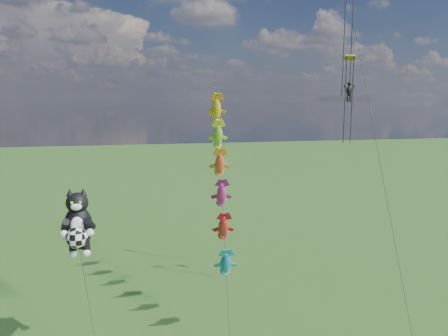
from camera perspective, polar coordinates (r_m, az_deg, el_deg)
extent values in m
cylinder|color=black|center=(32.94, -17.22, -16.63)|extent=(1.24, 2.52, 7.48)
ellipsoid|color=black|center=(32.60, -18.47, -7.23)|extent=(2.47, 2.28, 2.88)
ellipsoid|color=black|center=(32.09, -18.64, -4.33)|extent=(1.96, 1.89, 1.46)
cone|color=black|center=(31.98, -19.51, -3.01)|extent=(0.66, 0.66, 0.54)
cone|color=black|center=(31.88, -17.90, -2.97)|extent=(0.66, 0.66, 0.54)
ellipsoid|color=white|center=(31.55, -18.75, -4.81)|extent=(0.85, 0.65, 0.52)
ellipsoid|color=white|center=(31.88, -18.63, -7.09)|extent=(0.96, 0.67, 1.19)
sphere|color=gold|center=(31.46, -19.28, -4.32)|extent=(0.22, 0.22, 0.22)
sphere|color=gold|center=(31.39, -18.30, -4.30)|extent=(0.22, 0.22, 0.22)
sphere|color=white|center=(31.87, -20.18, -8.11)|extent=(0.54, 0.54, 0.54)
sphere|color=white|center=(31.66, -17.09, -8.06)|extent=(0.54, 0.54, 0.54)
sphere|color=white|center=(33.10, -19.12, -10.53)|extent=(0.58, 0.58, 0.58)
sphere|color=white|center=(33.00, -17.54, -10.51)|extent=(0.58, 0.58, 0.58)
sphere|color=white|center=(31.57, -18.67, -8.62)|extent=(1.46, 1.46, 1.46)
cylinder|color=black|center=(35.43, -0.33, -3.65)|extent=(1.86, 15.73, 20.04)
ellipsoid|color=blue|center=(33.40, 0.21, -12.35)|extent=(1.04, 2.19, 2.37)
ellipsoid|color=red|center=(34.33, -0.08, -7.79)|extent=(1.04, 2.19, 2.37)
ellipsoid|color=#D8338C|center=(35.47, -0.34, -3.50)|extent=(1.04, 2.19, 2.37)
ellipsoid|color=red|center=(36.80, -0.58, 0.50)|extent=(1.04, 2.19, 2.37)
ellipsoid|color=green|center=(38.30, -0.80, 4.21)|extent=(1.04, 2.19, 2.37)
ellipsoid|color=yellow|center=(39.94, -1.01, 7.63)|extent=(1.04, 2.19, 2.37)
cylinder|color=black|center=(34.56, 19.62, 1.05)|extent=(2.74, 16.88, 26.62)
cube|color=#1C8C1E|center=(39.28, 16.13, 13.70)|extent=(0.95, 0.66, 0.48)
cylinder|color=black|center=(38.99, 15.49, 8.34)|extent=(0.08, 0.08, 7.37)
cylinder|color=black|center=(39.27, 16.28, 8.31)|extent=(0.08, 0.08, 7.37)
cylinder|color=black|center=(42.37, 15.35, 14.89)|extent=(0.08, 0.08, 9.15)
cylinder|color=black|center=(42.69, 16.20, 14.81)|extent=(0.08, 0.08, 9.15)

